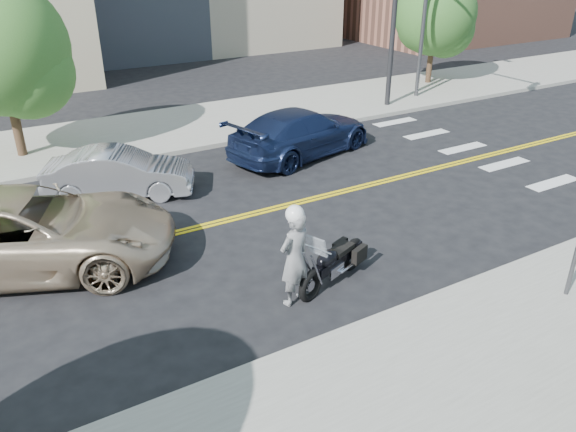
{
  "coord_description": "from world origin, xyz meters",
  "views": [
    {
      "loc": [
        -4.77,
        -11.26,
        6.11
      ],
      "look_at": [
        0.28,
        -2.65,
        1.2
      ],
      "focal_mm": 35.0,
      "sensor_mm": 36.0,
      "label": 1
    }
  ],
  "objects_px": {
    "motorcyclist": "(295,256)",
    "suv": "(25,232)",
    "parked_car_silver": "(119,173)",
    "motorcycle": "(334,254)",
    "parked_car_blue": "(301,132)"
  },
  "relations": [
    {
      "from": "motorcyclist",
      "to": "suv",
      "type": "relative_size",
      "value": 0.34
    },
    {
      "from": "motorcyclist",
      "to": "parked_car_silver",
      "type": "bearing_deg",
      "value": -91.94
    },
    {
      "from": "motorcyclist",
      "to": "motorcycle",
      "type": "xyz_separation_m",
      "value": [
        1.02,
        0.21,
        -0.36
      ]
    },
    {
      "from": "suv",
      "to": "parked_car_silver",
      "type": "xyz_separation_m",
      "value": [
        2.63,
        2.74,
        -0.2
      ]
    },
    {
      "from": "suv",
      "to": "parked_car_blue",
      "type": "xyz_separation_m",
      "value": [
        8.38,
        2.98,
        -0.09
      ]
    },
    {
      "from": "suv",
      "to": "parked_car_silver",
      "type": "distance_m",
      "value": 3.8
    },
    {
      "from": "motorcyclist",
      "to": "motorcycle",
      "type": "bearing_deg",
      "value": 177.2
    },
    {
      "from": "motorcycle",
      "to": "parked_car_blue",
      "type": "height_order",
      "value": "parked_car_blue"
    },
    {
      "from": "motorcycle",
      "to": "suv",
      "type": "relative_size",
      "value": 0.35
    },
    {
      "from": "motorcycle",
      "to": "parked_car_blue",
      "type": "relative_size",
      "value": 0.41
    },
    {
      "from": "motorcycle",
      "to": "parked_car_silver",
      "type": "distance_m",
      "value": 6.82
    },
    {
      "from": "motorcycle",
      "to": "parked_car_silver",
      "type": "xyz_separation_m",
      "value": [
        -2.45,
        6.36,
        -0.01
      ]
    },
    {
      "from": "suv",
      "to": "motorcycle",
      "type": "bearing_deg",
      "value": -103.05
    },
    {
      "from": "motorcyclist",
      "to": "suv",
      "type": "height_order",
      "value": "motorcyclist"
    },
    {
      "from": "motorcycle",
      "to": "suv",
      "type": "xyz_separation_m",
      "value": [
        -5.07,
        3.62,
        0.19
      ]
    }
  ]
}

